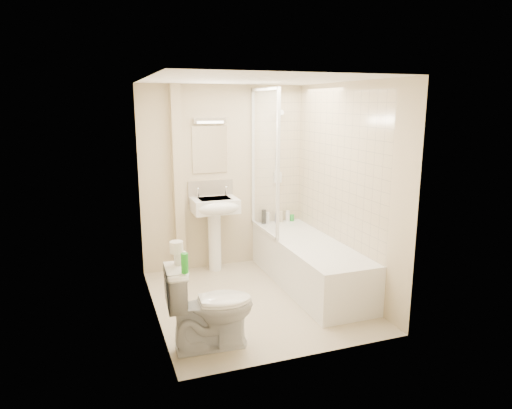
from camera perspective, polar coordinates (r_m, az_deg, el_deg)
name	(u,v)px	position (r m, az deg, el deg)	size (l,w,h in m)	color
floor	(256,300)	(5.25, -0.03, -11.81)	(2.50, 2.50, 0.00)	beige
wall_back	(224,178)	(6.05, -4.02, 3.35)	(2.20, 0.02, 2.40)	beige
wall_left	(151,203)	(4.64, -12.95, 0.19)	(0.02, 2.50, 2.40)	beige
wall_right	(346,189)	(5.34, 11.15, 1.90)	(0.02, 2.50, 2.40)	beige
ceiling	(256,80)	(4.79, -0.04, 15.35)	(2.20, 2.50, 0.02)	white
tile_back	(277,159)	(6.25, 2.65, 5.74)	(0.70, 0.01, 1.75)	beige
tile_right	(337,167)	(5.47, 10.08, 4.58)	(0.01, 2.10, 1.75)	beige
pipe_boxing	(178,181)	(5.86, -9.71, 2.89)	(0.12, 0.12, 2.40)	beige
splashback	(211,191)	(6.03, -5.68, 1.63)	(0.60, 0.01, 0.30)	beige
mirror	(210,150)	(5.94, -5.79, 6.84)	(0.46, 0.01, 0.60)	white
strip_light	(210,121)	(5.90, -5.82, 10.40)	(0.42, 0.07, 0.07)	silver
bathtub	(309,262)	(5.59, 6.59, -7.16)	(0.70, 2.10, 0.55)	white
shower_screen	(264,162)	(5.71, 1.06, 5.36)	(0.04, 0.92, 1.80)	white
shower_fixture	(278,150)	(6.20, 2.80, 6.80)	(0.10, 0.16, 0.99)	white
pedestal_sink	(215,214)	(5.86, -5.09, -1.16)	(0.58, 0.51, 1.11)	white
bottle_black_a	(264,217)	(6.24, 0.98, -1.53)	(0.06, 0.06, 0.19)	black
bottle_white_a	(268,218)	(6.27, 1.45, -1.66)	(0.05, 0.05, 0.15)	white
bottle_blue	(277,218)	(6.32, 2.61, -1.68)	(0.05, 0.05, 0.12)	#131657
bottle_cream	(281,216)	(6.34, 3.12, -1.51)	(0.05, 0.05, 0.15)	beige
bottle_white_b	(288,216)	(6.38, 3.99, -1.45)	(0.06, 0.06, 0.15)	white
bottle_green	(292,218)	(6.41, 4.51, -1.65)	(0.06, 0.06, 0.09)	green
toilet	(210,306)	(4.19, -5.73, -12.52)	(0.80, 0.49, 0.79)	white
toilet_roll_lower	(180,258)	(4.08, -9.48, -6.59)	(0.11, 0.11, 0.11)	white
toilet_roll_upper	(176,247)	(4.04, -9.91, -5.27)	(0.12, 0.12, 0.10)	white
green_bottle	(185,263)	(3.85, -8.91, -7.25)	(0.06, 0.06, 0.17)	green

